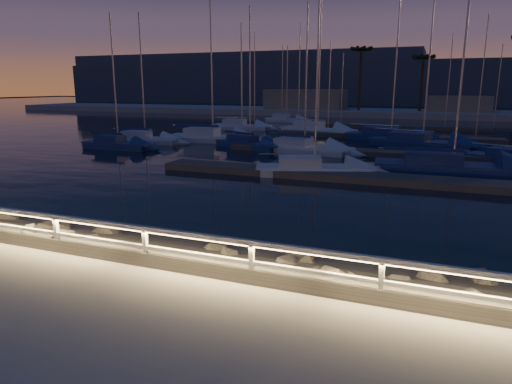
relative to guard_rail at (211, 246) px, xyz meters
The scene contains 21 objects.
ground 0.78m from the guard_rail, ahead, with size 400.00×400.00×0.00m, color #ABA49A.
harbor_water 31.27m from the guard_rail, 89.87° to the left, with size 400.00×440.00×0.60m.
guard_rail is the anchor object (origin of this frame).
riprap 1.71m from the guard_rail, 128.41° to the left, with size 35.59×3.03×1.32m.
floating_docks 32.52m from the guard_rail, 89.88° to the left, with size 22.00×36.00×0.40m.
far_shore 74.05m from the guard_rail, 90.04° to the left, with size 160.00×14.00×5.20m.
palm_left 73.04m from the guard_rail, 96.29° to the left, with size 3.00×3.00×11.20m.
palm_center 73.47m from the guard_rail, 88.38° to the left, with size 3.00×3.00×9.70m.
distant_hills 135.56m from the guard_rail, 99.37° to the left, with size 230.00×37.50×18.00m.
sailboat_a 32.78m from the guard_rail, 127.87° to the left, with size 6.94×2.83×11.55m.
sailboat_b 16.87m from the guard_rail, 96.28° to the left, with size 7.17×4.08×11.80m.
sailboat_c 26.07m from the guard_rail, 100.87° to the left, with size 7.94×3.47×13.05m.
sailboat_e 29.82m from the guard_rail, 132.43° to the left, with size 6.46×2.00×11.02m.
sailboat_f 28.29m from the guard_rail, 110.51° to the left, with size 6.98×4.27×11.56m.
sailboat_h 21.16m from the guard_rail, 74.10° to the left, with size 9.34×3.55×15.44m.
sailboat_i 45.12m from the guard_rail, 112.48° to the left, with size 7.31×2.39×12.41m.
sailboat_j 32.80m from the guard_rail, 117.04° to the left, with size 8.74×3.36×14.55m.
sailboat_k 36.70m from the guard_rail, 88.95° to the left, with size 9.00×4.39×14.73m.
sailboat_l 32.74m from the guard_rail, 83.55° to the left, with size 9.51×5.24×15.52m.
sailboat_m 57.24m from the guard_rail, 106.02° to the left, with size 6.48×2.35×10.89m.
sailboat_n 40.85m from the guard_rail, 100.55° to the left, with size 8.90×4.49×14.61m.
Camera 1 is at (4.82, -9.44, 4.61)m, focal length 32.00 mm.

